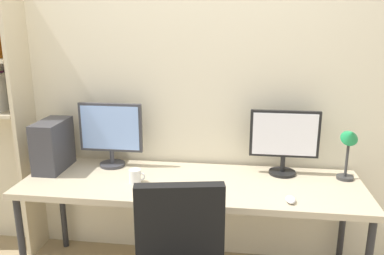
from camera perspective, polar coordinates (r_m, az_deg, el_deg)
wall_back at (r=2.82m, az=0.99°, el=6.09°), size 4.61×0.10×2.60m
desk at (r=2.59m, az=-0.15°, el=-8.87°), size 2.21×0.68×0.74m
monitor_left at (r=2.82m, az=-11.74°, el=-0.63°), size 0.45×0.18×0.46m
monitor_right at (r=2.68m, az=13.28°, el=-1.62°), size 0.46×0.18×0.44m
pc_tower at (r=2.89m, az=-19.59°, el=-2.45°), size 0.17×0.34×0.35m
desk_lamp at (r=2.70m, az=21.96°, el=-2.23°), size 0.11×0.16×0.38m
keyboard_main at (r=2.36m, az=-0.90°, el=-9.78°), size 0.34×0.13×0.02m
computer_mouse at (r=2.36m, az=14.15°, el=-10.12°), size 0.06×0.10×0.03m
coffee_mug at (r=2.56m, az=-8.24°, el=-7.03°), size 0.11×0.08×0.09m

